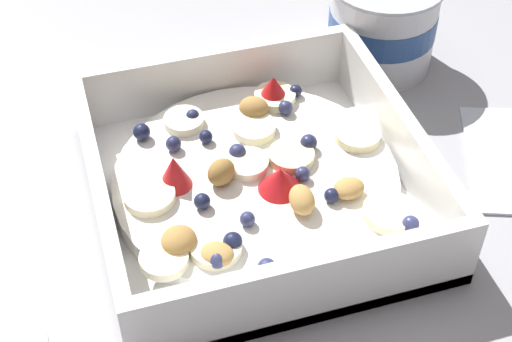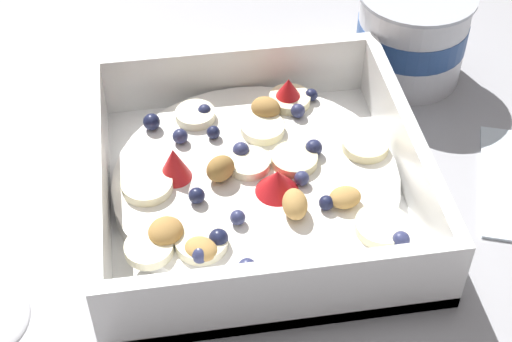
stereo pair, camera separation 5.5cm
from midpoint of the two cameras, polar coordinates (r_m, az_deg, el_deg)
name	(u,v)px [view 1 (the left image)]	position (r m, az deg, el deg)	size (l,w,h in m)	color
ground_plane	(226,191)	(0.58, -4.97, -1.62)	(2.40, 2.40, 0.00)	#9E9EA3
fruit_bowl	(256,182)	(0.56, -2.85, -0.94)	(0.23, 0.23, 0.06)	white
yogurt_cup	(382,23)	(0.68, 6.98, 10.69)	(0.10, 0.10, 0.08)	white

